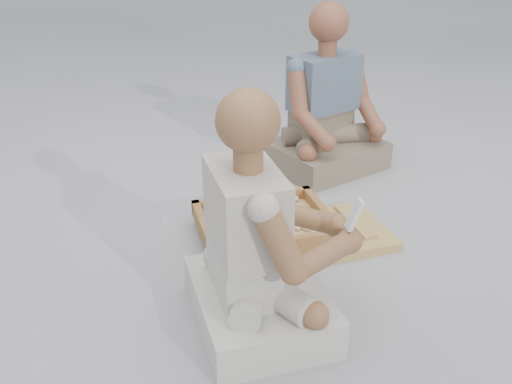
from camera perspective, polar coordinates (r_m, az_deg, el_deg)
name	(u,v)px	position (r m, az deg, el deg)	size (l,w,h in m)	color
ground	(307,278)	(2.26, 5.12, -8.55)	(60.00, 60.00, 0.00)	#9B9BA0
carved_panel	(316,235)	(2.50, 6.05, -4.34)	(0.61, 0.41, 0.04)	olive
tool_tray	(265,225)	(2.48, 0.92, -3.30)	(0.62, 0.52, 0.07)	brown
chisel_0	(299,212)	(2.55, 4.29, -2.03)	(0.22, 0.06, 0.02)	white
chisel_1	(248,207)	(2.57, -0.81, -1.53)	(0.06, 0.22, 0.02)	white
chisel_2	(299,225)	(2.47, 4.31, -3.34)	(0.09, 0.21, 0.02)	white
chisel_3	(295,217)	(2.51, 3.90, -2.54)	(0.21, 0.10, 0.02)	white
chisel_4	(289,225)	(2.46, 3.35, -3.34)	(0.11, 0.21, 0.02)	white
chisel_5	(285,216)	(2.52, 2.90, -2.42)	(0.13, 0.20, 0.02)	white
chisel_6	(273,200)	(2.65, 1.67, -0.84)	(0.17, 0.16, 0.02)	white
chisel_7	(267,216)	(2.50, 1.06, -2.44)	(0.22, 0.04, 0.02)	white
chisel_8	(289,202)	(2.64, 3.34, -1.05)	(0.21, 0.10, 0.02)	white
chisel_9	(265,238)	(2.35, 0.93, -4.57)	(0.10, 0.21, 0.02)	white
chisel_10	(256,208)	(2.60, -0.01, -1.61)	(0.15, 0.18, 0.02)	white
chisel_11	(264,204)	(2.64, 0.84, -1.22)	(0.07, 0.22, 0.02)	white
wood_chip_0	(262,212)	(2.72, 0.64, -1.98)	(0.02, 0.01, 0.00)	tan
wood_chip_1	(201,259)	(2.37, -5.51, -6.71)	(0.02, 0.01, 0.00)	tan
wood_chip_2	(223,224)	(2.62, -3.28, -3.24)	(0.02, 0.01, 0.00)	tan
wood_chip_3	(239,228)	(2.58, -1.68, -3.61)	(0.02, 0.01, 0.00)	tan
wood_chip_4	(274,217)	(2.68, 1.82, -2.47)	(0.02, 0.01, 0.00)	tan
wood_chip_5	(252,281)	(2.23, -0.45, -8.93)	(0.02, 0.01, 0.00)	tan
wood_chip_6	(306,266)	(2.33, 5.04, -7.42)	(0.02, 0.01, 0.00)	tan
wood_chip_7	(239,201)	(2.82, -1.74, -0.88)	(0.02, 0.01, 0.00)	tan
craftsman	(258,251)	(1.88, 0.23, -5.97)	(0.59, 0.58, 0.84)	#BBB5AD
companion	(327,116)	(3.13, 7.10, 7.57)	(0.65, 0.55, 0.89)	#746853
mobile_phone	(354,214)	(1.88, 9.82, -2.22)	(0.06, 0.06, 0.11)	silver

